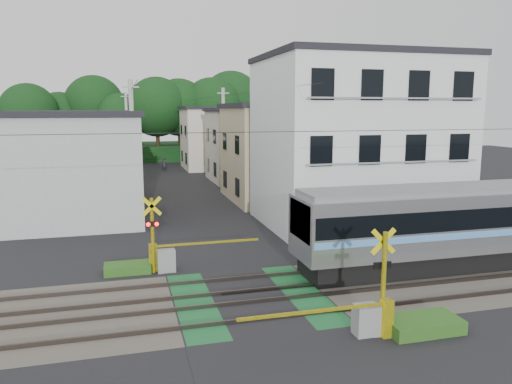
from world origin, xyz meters
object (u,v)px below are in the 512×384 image
object	(u,v)px
crossing_signal_near	(370,312)
pedestrian	(164,165)
apartment_block	(356,141)
crossing_signal_far	(164,254)

from	to	relation	value
crossing_signal_near	pedestrian	bearing A→B (deg)	93.48
crossing_signal_near	pedestrian	distance (m)	39.65
crossing_signal_near	apartment_block	distance (m)	14.95
crossing_signal_far	apartment_block	size ratio (longest dim) A/B	0.46
crossing_signal_near	apartment_block	size ratio (longest dim) A/B	0.46
crossing_signal_far	crossing_signal_near	bearing A→B (deg)	-54.71
apartment_block	pedestrian	world-z (taller)	apartment_block
crossing_signal_far	pedestrian	world-z (taller)	crossing_signal_far
crossing_signal_far	apartment_block	xyz separation A→B (m)	(11.09, 5.84, 3.94)
crossing_signal_far	pedestrian	size ratio (longest dim) A/B	3.02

